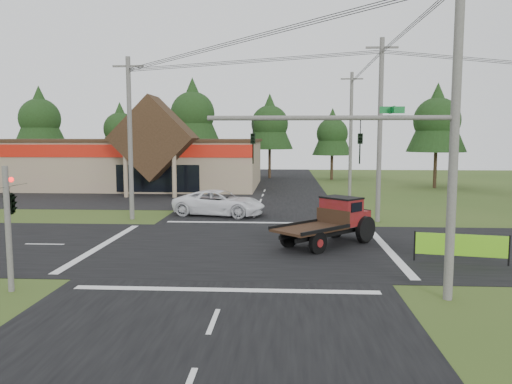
{
  "coord_description": "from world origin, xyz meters",
  "views": [
    {
      "loc": [
        2.07,
        -23.97,
        5.37
      ],
      "look_at": [
        0.38,
        4.88,
        2.2
      ],
      "focal_mm": 35.0,
      "sensor_mm": 36.0,
      "label": 1
    }
  ],
  "objects": [
    {
      "name": "tree_row_e",
      "position": [
        8.0,
        40.0,
        6.03
      ],
      "size": [
        5.04,
        5.04,
        9.09
      ],
      "color": "#332316",
      "rests_on": "ground"
    },
    {
      "name": "traffic_signal_mast",
      "position": [
        5.82,
        -7.5,
        4.43
      ],
      "size": [
        8.12,
        0.24,
        7.0
      ],
      "color": "#595651",
      "rests_on": "ground"
    },
    {
      "name": "cvs_building",
      "position": [
        -15.7,
        29.57,
        2.78
      ],
      "size": [
        30.4,
        18.2,
        9.19
      ],
      "color": "#9C8E69",
      "rests_on": "ground"
    },
    {
      "name": "tree_row_d",
      "position": [
        0.0,
        42.0,
        7.38
      ],
      "size": [
        6.16,
        6.16,
        11.11
      ],
      "color": "#332316",
      "rests_on": "ground"
    },
    {
      "name": "tree_row_c",
      "position": [
        -10.0,
        41.0,
        8.72
      ],
      "size": [
        7.28,
        7.28,
        13.13
      ],
      "color": "#332316",
      "rests_on": "ground"
    },
    {
      "name": "utility_pole_n",
      "position": [
        8.0,
        22.0,
        5.74
      ],
      "size": [
        2.0,
        0.3,
        11.2
      ],
      "color": "#595651",
      "rests_on": "ground"
    },
    {
      "name": "white_pickup",
      "position": [
        -2.46,
        9.98,
        0.87
      ],
      "size": [
        6.75,
        4.17,
        1.74
      ],
      "primitive_type": "imported",
      "rotation": [
        0.0,
        0.0,
        1.35
      ],
      "color": "white",
      "rests_on": "ground"
    },
    {
      "name": "parking_apron",
      "position": [
        -14.0,
        19.0,
        0.01
      ],
      "size": [
        28.0,
        14.0,
        0.02
      ],
      "primitive_type": "cube",
      "color": "black",
      "rests_on": "ground"
    },
    {
      "name": "road_ew",
      "position": [
        0.0,
        0.0,
        0.01
      ],
      "size": [
        120.0,
        12.0,
        0.02
      ],
      "primitive_type": "cube",
      "color": "black",
      "rests_on": "ground"
    },
    {
      "name": "ground",
      "position": [
        0.0,
        0.0,
        0.0
      ],
      "size": [
        120.0,
        120.0,
        0.0
      ],
      "primitive_type": "plane",
      "color": "#354F1C",
      "rests_on": "ground"
    },
    {
      "name": "utility_pole_ne",
      "position": [
        8.0,
        8.0,
        5.89
      ],
      "size": [
        2.0,
        0.3,
        11.5
      ],
      "color": "#595651",
      "rests_on": "ground"
    },
    {
      "name": "utility_pole_nw",
      "position": [
        -8.0,
        8.0,
        5.39
      ],
      "size": [
        2.0,
        0.3,
        10.5
      ],
      "color": "#595651",
      "rests_on": "ground"
    },
    {
      "name": "tree_row_b",
      "position": [
        -20.0,
        42.0,
        6.7
      ],
      "size": [
        5.6,
        5.6,
        10.1
      ],
      "color": "#332316",
      "rests_on": "ground"
    },
    {
      "name": "antique_flatbed_truck",
      "position": [
        4.12,
        0.6,
        1.2
      ],
      "size": [
        5.61,
        5.61,
        2.4
      ],
      "primitive_type": null,
      "rotation": [
        0.0,
        0.0,
        -0.79
      ],
      "color": "#61150D",
      "rests_on": "ground"
    },
    {
      "name": "traffic_signal_corner",
      "position": [
        -7.5,
        -7.32,
        3.52
      ],
      "size": [
        0.53,
        2.48,
        4.4
      ],
      "color": "#595651",
      "rests_on": "ground"
    },
    {
      "name": "tree_side_ne",
      "position": [
        18.0,
        30.0,
        7.38
      ],
      "size": [
        6.16,
        6.16,
        11.11
      ],
      "color": "#332316",
      "rests_on": "ground"
    },
    {
      "name": "road_ns",
      "position": [
        0.0,
        0.0,
        0.01
      ],
      "size": [
        12.0,
        120.0,
        0.02
      ],
      "primitive_type": "cube",
      "color": "black",
      "rests_on": "ground"
    },
    {
      "name": "tree_row_a",
      "position": [
        -30.0,
        40.0,
        8.05
      ],
      "size": [
        6.72,
        6.72,
        12.12
      ],
      "color": "#332316",
      "rests_on": "ground"
    },
    {
      "name": "utility_pole_nr",
      "position": [
        7.5,
        -7.5,
        5.64
      ],
      "size": [
        2.0,
        0.3,
        11.0
      ],
      "color": "#595651",
      "rests_on": "ground"
    },
    {
      "name": "roadside_banner",
      "position": [
        9.58,
        -2.62,
        0.66
      ],
      "size": [
        3.81,
        0.86,
        1.32
      ],
      "primitive_type": null,
      "rotation": [
        0.0,
        0.0,
        -0.19
      ],
      "color": "#62B117",
      "rests_on": "ground"
    }
  ]
}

